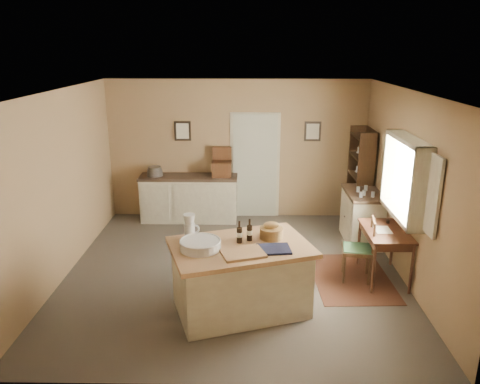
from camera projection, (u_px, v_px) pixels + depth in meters
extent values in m
plane|color=#61564A|center=(233.00, 271.00, 7.13)|extent=(5.00, 5.00, 0.00)
cube|color=#92724E|center=(237.00, 150.00, 9.11)|extent=(5.00, 0.10, 2.70)
cube|color=#92724E|center=(225.00, 264.00, 4.34)|extent=(5.00, 0.10, 2.70)
cube|color=#92724E|center=(61.00, 186.00, 6.76)|extent=(0.10, 5.00, 2.70)
cube|color=#92724E|center=(408.00, 188.00, 6.68)|extent=(0.10, 5.00, 2.70)
plane|color=silver|center=(233.00, 91.00, 6.32)|extent=(5.00, 5.00, 0.00)
cube|color=#B7B59D|center=(255.00, 165.00, 9.16)|extent=(0.97, 0.06, 2.11)
cube|color=black|center=(183.00, 131.00, 9.00)|extent=(0.32, 0.02, 0.38)
cube|color=beige|center=(182.00, 131.00, 8.98)|extent=(0.24, 0.01, 0.30)
cube|color=black|center=(313.00, 131.00, 8.95)|extent=(0.32, 0.02, 0.38)
cube|color=beige|center=(313.00, 131.00, 8.94)|extent=(0.24, 0.01, 0.30)
cube|color=beige|center=(401.00, 214.00, 6.59)|extent=(0.25, 1.32, 0.06)
cube|color=beige|center=(409.00, 140.00, 6.27)|extent=(0.25, 1.32, 0.06)
cube|color=white|center=(414.00, 178.00, 6.43)|extent=(0.01, 1.20, 1.00)
cube|color=beige|center=(433.00, 196.00, 5.65)|extent=(0.04, 0.35, 1.00)
cube|color=beige|center=(393.00, 164.00, 7.21)|extent=(0.04, 0.35, 1.00)
cube|color=beige|center=(241.00, 280.00, 5.98)|extent=(1.83, 1.45, 0.85)
cube|color=#AB7F4A|center=(241.00, 247.00, 5.84)|extent=(1.98, 1.60, 0.06)
cylinder|color=white|center=(200.00, 245.00, 5.70)|extent=(0.50, 0.50, 0.11)
cube|color=#AB7F4A|center=(243.00, 254.00, 5.56)|extent=(0.58, 0.49, 0.03)
cube|color=black|center=(274.00, 249.00, 5.69)|extent=(0.43, 0.36, 0.02)
cylinder|color=olive|center=(271.00, 233.00, 6.03)|extent=(0.30, 0.30, 0.14)
cylinder|color=black|center=(239.00, 232.00, 5.87)|extent=(0.07, 0.07, 0.29)
cylinder|color=black|center=(250.00, 230.00, 5.93)|extent=(0.07, 0.07, 0.29)
cube|color=beige|center=(189.00, 199.00, 9.11)|extent=(1.84, 0.51, 0.85)
cube|color=#332319|center=(188.00, 177.00, 8.98)|extent=(1.88, 0.54, 0.05)
cube|color=#472613|center=(222.00, 169.00, 8.92)|extent=(0.37, 0.28, 0.28)
cylinder|color=#59544F|center=(155.00, 171.00, 8.96)|extent=(0.31, 0.31, 0.18)
cube|color=#512A1B|center=(351.00, 277.00, 6.93)|extent=(1.16, 1.64, 0.01)
cube|color=#361C12|center=(386.00, 231.00, 6.70)|extent=(0.60, 0.98, 0.03)
cube|color=#361C12|center=(386.00, 236.00, 6.72)|extent=(0.54, 0.92, 0.10)
cube|color=silver|center=(383.00, 230.00, 6.70)|extent=(0.22, 0.30, 0.01)
cylinder|color=black|center=(388.00, 222.00, 6.95)|extent=(0.05, 0.05, 0.05)
cylinder|color=#361C12|center=(374.00, 270.00, 6.39)|extent=(0.04, 0.04, 0.72)
cylinder|color=#361C12|center=(412.00, 270.00, 6.38)|extent=(0.04, 0.04, 0.72)
cylinder|color=#361C12|center=(359.00, 243.00, 7.25)|extent=(0.04, 0.04, 0.72)
cylinder|color=#361C12|center=(392.00, 244.00, 7.24)|extent=(0.04, 0.04, 0.72)
cube|color=beige|center=(362.00, 218.00, 8.13)|extent=(0.55, 1.00, 0.85)
cube|color=#332319|center=(364.00, 193.00, 8.00)|extent=(0.58, 1.04, 0.05)
cylinder|color=silver|center=(364.00, 192.00, 7.84)|extent=(0.24, 0.24, 0.09)
cube|color=#301E11|center=(365.00, 184.00, 8.34)|extent=(0.31, 0.04, 1.85)
cube|color=#301E11|center=(356.00, 173.00, 9.09)|extent=(0.31, 0.04, 1.85)
cube|color=#301E11|center=(368.00, 178.00, 8.71)|extent=(0.02, 0.83, 1.85)
cube|color=#301E11|center=(357.00, 222.00, 8.98)|extent=(0.31, 0.79, 0.03)
cube|color=#301E11|center=(358.00, 199.00, 8.84)|extent=(0.31, 0.79, 0.03)
cube|color=#301E11|center=(360.00, 176.00, 8.70)|extent=(0.31, 0.79, 0.03)
cube|color=#301E11|center=(362.00, 156.00, 8.59)|extent=(0.31, 0.79, 0.03)
cube|color=#301E11|center=(364.00, 137.00, 8.48)|extent=(0.31, 0.79, 0.03)
cylinder|color=white|center=(361.00, 173.00, 8.68)|extent=(0.12, 0.12, 0.11)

